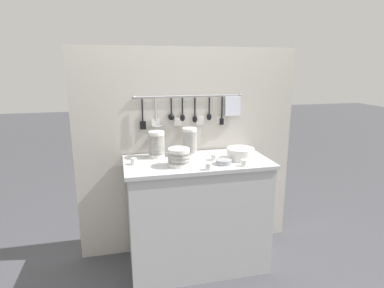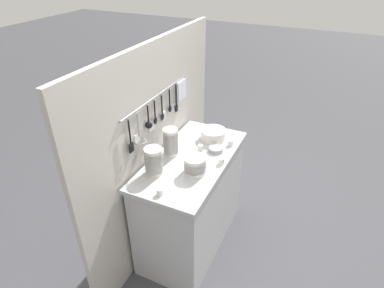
% 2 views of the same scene
% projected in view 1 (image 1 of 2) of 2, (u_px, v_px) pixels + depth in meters
% --- Properties ---
extents(ground_plane, '(20.00, 20.00, 0.00)m').
position_uv_depth(ground_plane, '(197.00, 263.00, 2.81)').
color(ground_plane, '#424247').
extents(counter, '(1.17, 0.58, 0.94)m').
position_uv_depth(counter, '(197.00, 214.00, 2.70)').
color(counter, '#B7BABC').
rests_on(counter, ground).
extents(back_wall, '(1.97, 0.11, 1.84)m').
position_uv_depth(back_wall, '(189.00, 152.00, 2.90)').
color(back_wall, '#BCB7AD').
rests_on(back_wall, ground).
extents(bowl_stack_short_front, '(0.17, 0.17, 0.14)m').
position_uv_depth(bowl_stack_short_front, '(179.00, 157.00, 2.43)').
color(bowl_stack_short_front, silver).
rests_on(bowl_stack_short_front, counter).
extents(bowl_stack_tall_left, '(0.13, 0.13, 0.22)m').
position_uv_depth(bowl_stack_tall_left, '(157.00, 144.00, 2.65)').
color(bowl_stack_tall_left, silver).
rests_on(bowl_stack_tall_left, counter).
extents(bowl_stack_back_corner, '(0.12, 0.12, 0.23)m').
position_uv_depth(bowl_stack_back_corner, '(190.00, 141.00, 2.72)').
color(bowl_stack_back_corner, silver).
rests_on(bowl_stack_back_corner, counter).
extents(plate_stack, '(0.22, 0.22, 0.09)m').
position_uv_depth(plate_stack, '(240.00, 154.00, 2.60)').
color(plate_stack, silver).
rests_on(plate_stack, counter).
extents(steel_mixing_bowl, '(0.12, 0.12, 0.04)m').
position_uv_depth(steel_mixing_bowl, '(224.00, 162.00, 2.49)').
color(steel_mixing_bowl, '#93969E').
rests_on(steel_mixing_bowl, counter).
extents(cup_by_caddy, '(0.05, 0.05, 0.05)m').
position_uv_depth(cup_by_caddy, '(134.00, 161.00, 2.47)').
color(cup_by_caddy, silver).
rests_on(cup_by_caddy, counter).
extents(cup_beside_plates, '(0.05, 0.05, 0.05)m').
position_uv_depth(cup_beside_plates, '(214.00, 157.00, 2.59)').
color(cup_beside_plates, silver).
rests_on(cup_beside_plates, counter).
extents(cup_mid_row, '(0.05, 0.05, 0.05)m').
position_uv_depth(cup_mid_row, '(208.00, 167.00, 2.35)').
color(cup_mid_row, silver).
rests_on(cup_mid_row, counter).
extents(cup_back_left, '(0.05, 0.05, 0.05)m').
position_uv_depth(cup_back_left, '(244.00, 163.00, 2.44)').
color(cup_back_left, silver).
rests_on(cup_back_left, counter).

